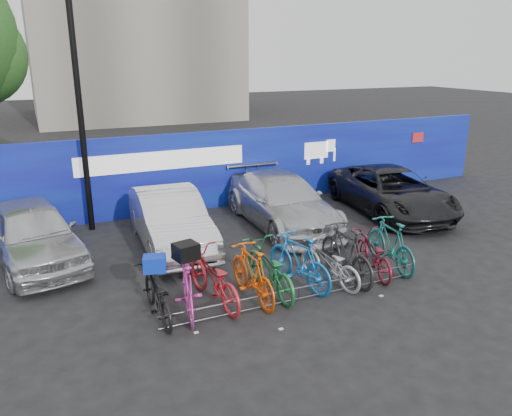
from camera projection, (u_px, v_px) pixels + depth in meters
ground at (285, 288)px, 10.32m from camera, size 100.00×100.00×0.00m
hoarding at (195, 171)px, 15.19m from camera, size 22.00×0.18×2.40m
lamppost at (80, 109)px, 12.80m from camera, size 0.25×0.50×6.11m
bike_rack at (299, 293)px, 9.75m from camera, size 5.60×0.03×0.30m
car_0 at (32, 233)px, 11.39m from camera, size 2.54×4.52×1.45m
car_1 at (170, 220)px, 12.37m from camera, size 1.68×4.34×1.41m
car_2 at (282, 201)px, 13.93m from camera, size 2.11×4.91×1.41m
car_3 at (391, 191)px, 15.02m from camera, size 2.92×5.14×1.36m
bike_0 at (157, 294)px, 9.05m from camera, size 0.66×1.78×0.93m
bike_1 at (188, 286)px, 9.19m from camera, size 0.85×1.88×1.09m
bike_2 at (213, 278)px, 9.56m from camera, size 0.98×2.07×1.05m
bike_3 at (252, 274)px, 9.68m from camera, size 0.60×1.88×1.12m
bike_4 at (269, 269)px, 9.98m from camera, size 0.76×2.00×1.04m
bike_5 at (299, 261)px, 10.25m from camera, size 0.94×1.97×1.14m
bike_6 at (329, 263)px, 10.41m from camera, size 0.98×1.83×0.91m
bike_7 at (346, 253)px, 10.57m from camera, size 0.62×2.02×1.21m
bike_8 at (373, 254)px, 10.88m from camera, size 0.95×1.84×0.92m
bike_9 at (391, 244)px, 11.15m from camera, size 0.75×1.96×1.15m
cargo_crate at (155, 264)px, 8.87m from camera, size 0.47×0.40×0.29m
cargo_topcase at (186, 251)px, 8.98m from camera, size 0.48×0.45×0.30m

